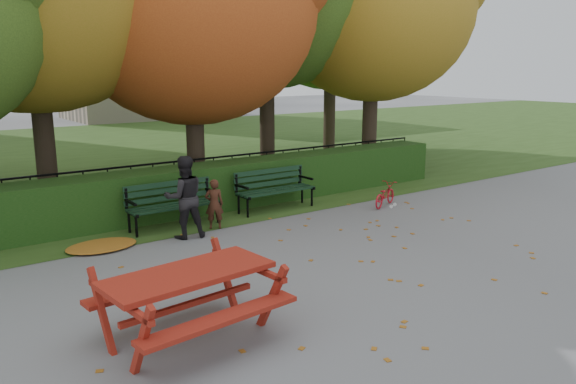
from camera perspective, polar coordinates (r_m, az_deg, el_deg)
ground at (r=8.97m, az=6.28°, el=-7.44°), size 90.00×90.00×0.00m
grass_strip at (r=21.22m, az=-20.07°, el=3.48°), size 90.00×90.00×0.00m
building_right at (r=36.97m, az=-14.79°, el=16.66°), size 9.00×6.00×12.00m
hedge at (r=12.40m, az=-7.77°, el=0.52°), size 13.00×0.90×1.00m
iron_fence at (r=13.09m, az=-9.44°, el=1.26°), size 14.00×0.04×1.02m
tree_g at (r=21.40m, az=5.56°, el=18.66°), size 6.30×6.00×8.55m
bench_left at (r=11.13m, az=-11.69°, el=-0.89°), size 1.80×0.57×0.88m
bench_right at (r=12.29m, az=-1.47°, el=0.61°), size 1.80×0.57×0.88m
picnic_table at (r=6.51m, az=-10.06°, el=-9.44°), size 2.04×1.70×0.93m
leaf_pile at (r=10.26m, az=-18.42°, el=-5.20°), size 1.27×0.93×0.08m
leaf_scatter at (r=9.18m, az=5.02°, el=-6.90°), size 9.00×5.70×0.01m
child at (r=10.87m, az=-7.51°, el=-1.23°), size 0.42×0.36×0.98m
adult at (r=10.33m, az=-10.48°, el=-0.53°), size 0.84×0.71×1.52m
bicycle at (r=12.78m, az=9.80°, el=-0.27°), size 1.07×0.71×0.53m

